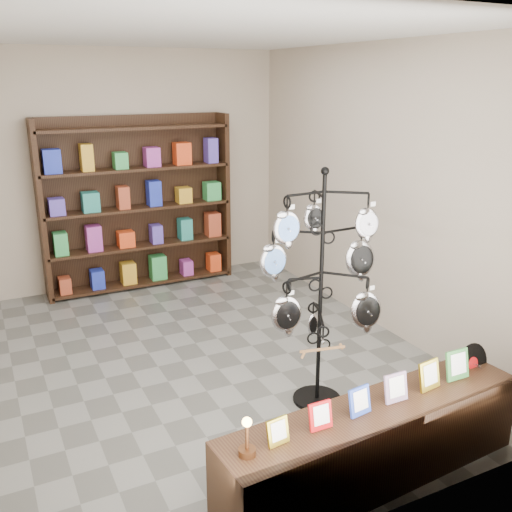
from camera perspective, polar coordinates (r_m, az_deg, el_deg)
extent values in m
plane|color=slate|center=(5.76, -4.95, -9.90)|extent=(5.00, 5.00, 0.00)
plane|color=#B4A591|center=(7.60, -12.33, 8.39)|extent=(4.00, 0.00, 4.00)
plane|color=#B4A591|center=(3.14, 11.48, -4.15)|extent=(4.00, 0.00, 4.00)
plane|color=#B4A591|center=(6.24, 12.11, 6.51)|extent=(0.00, 5.00, 5.00)
plane|color=white|center=(5.14, -5.88, 21.36)|extent=(5.00, 5.00, 0.00)
cylinder|color=black|center=(5.05, 6.10, -13.99)|extent=(0.51, 0.51, 0.03)
cylinder|color=black|center=(4.63, 6.48, -3.79)|extent=(0.04, 0.04, 1.95)
sphere|color=black|center=(4.37, 6.92, 8.44)|extent=(0.06, 0.06, 0.06)
ellipsoid|color=silver|center=(4.95, 5.70, -6.86)|extent=(0.11, 0.06, 0.20)
cube|color=#AB7247|center=(4.52, 6.67, -9.24)|extent=(0.37, 0.09, 0.04)
cube|color=black|center=(4.12, 11.77, -17.87)|extent=(2.31, 0.62, 0.56)
cube|color=yellow|center=(3.52, 2.19, -17.14)|extent=(0.15, 0.06, 0.17)
cube|color=#AC0D10|center=(3.66, 6.46, -15.59)|extent=(0.16, 0.06, 0.18)
cube|color=#263FA5|center=(3.83, 10.33, -14.08)|extent=(0.17, 0.07, 0.19)
cube|color=#E54C33|center=(4.01, 13.81, -12.66)|extent=(0.18, 0.07, 0.20)
cube|color=yellow|center=(4.21, 16.94, -11.33)|extent=(0.19, 0.07, 0.21)
cube|color=#337233|center=(4.40, 19.48, -10.21)|extent=(0.20, 0.08, 0.22)
cylinder|color=black|center=(4.64, 20.85, -10.02)|extent=(0.32, 0.09, 0.31)
cylinder|color=#AC0D10|center=(4.64, 20.87, -10.03)|extent=(0.11, 0.04, 0.10)
cylinder|color=#4E2C16|center=(3.46, -0.89, -18.99)|extent=(0.10, 0.10, 0.04)
cylinder|color=#4E2C16|center=(3.41, -0.90, -17.72)|extent=(0.02, 0.02, 0.15)
sphere|color=#FFBF59|center=(3.35, -0.91, -16.27)|extent=(0.06, 0.06, 0.06)
cube|color=black|center=(7.61, -12.02, 5.36)|extent=(2.40, 0.04, 2.20)
cube|color=black|center=(7.26, -20.72, 4.04)|extent=(0.06, 0.36, 2.20)
cube|color=black|center=(7.84, -3.32, 6.05)|extent=(0.06, 0.36, 2.20)
cube|color=black|center=(7.75, -11.23, -2.47)|extent=(2.36, 0.36, 0.04)
cube|color=black|center=(7.59, -11.45, 1.08)|extent=(2.36, 0.36, 0.03)
cube|color=black|center=(7.47, -11.68, 4.77)|extent=(2.36, 0.36, 0.04)
cube|color=black|center=(7.38, -11.91, 8.55)|extent=(2.36, 0.36, 0.04)
cube|color=black|center=(7.32, -12.16, 12.42)|extent=(2.36, 0.36, 0.04)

